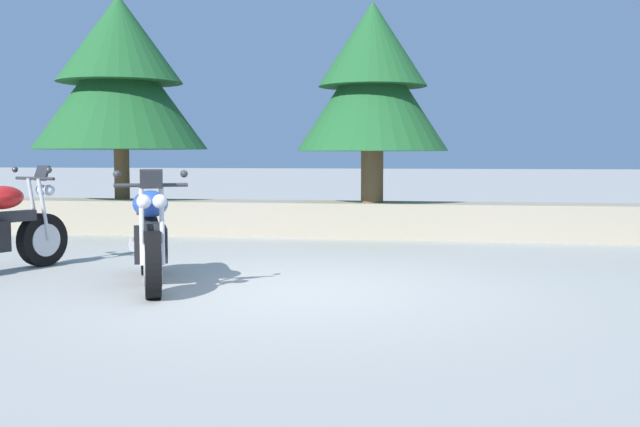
% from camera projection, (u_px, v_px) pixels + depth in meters
% --- Properties ---
extents(ground_plane, '(120.00, 120.00, 0.00)m').
position_uv_depth(ground_plane, '(288.00, 290.00, 7.33)').
color(ground_plane, '#A3A099').
extents(stone_wall, '(36.00, 0.80, 0.55)m').
position_uv_depth(stone_wall, '(347.00, 219.00, 12.03)').
color(stone_wall, gray).
rests_on(stone_wall, ground).
extents(motorcycle_blue_centre, '(1.04, 1.96, 1.18)m').
position_uv_depth(motorcycle_blue_centre, '(150.00, 237.00, 7.52)').
color(motorcycle_blue_centre, black).
rests_on(motorcycle_blue_centre, ground).
extents(pine_tree_far_left, '(2.91, 2.91, 3.41)m').
position_uv_depth(pine_tree_far_left, '(120.00, 76.00, 12.73)').
color(pine_tree_far_left, brown).
rests_on(pine_tree_far_left, stone_wall).
extents(pine_tree_mid_left, '(2.35, 2.35, 3.11)m').
position_uv_depth(pine_tree_mid_left, '(373.00, 80.00, 11.73)').
color(pine_tree_mid_left, brown).
rests_on(pine_tree_mid_left, stone_wall).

